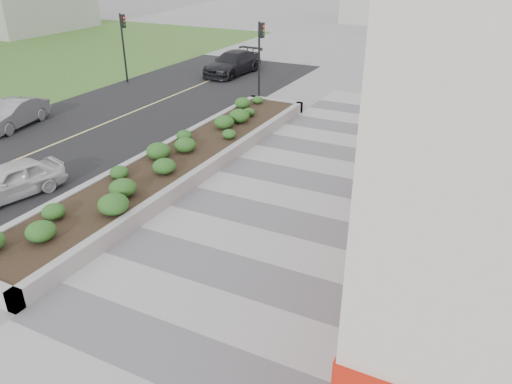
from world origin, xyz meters
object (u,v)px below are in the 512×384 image
skateboarder (362,176)px  car_white (10,181)px  planter (180,158)px  car_dark (233,63)px  traffic_signal_near (260,49)px  traffic_signal_far (123,38)px  car_silver (13,114)px

skateboarder → car_white: 12.03m
planter → car_dark: bearing=111.9°
traffic_signal_near → traffic_signal_far: bearing=-176.9°
traffic_signal_near → car_dark: (-4.31, 4.50, -2.01)m
traffic_signal_far → car_white: bearing=-64.0°
traffic_signal_near → car_silver: traffic_signal_near is taller
planter → traffic_signal_near: traffic_signal_near is taller
skateboarder → car_dark: 19.35m
traffic_signal_far → car_dark: size_ratio=0.81×
car_white → traffic_signal_far: bearing=130.2°
traffic_signal_far → car_silver: traffic_signal_far is taller
traffic_signal_near → car_white: bearing=-97.6°
traffic_signal_far → car_white: (7.17, -14.69, -2.14)m
car_white → planter: bearing=65.5°
planter → car_silver: car_silver is taller
car_white → car_dark: 19.82m
traffic_signal_near → skateboarder: (8.72, -9.80, -1.96)m
traffic_signal_near → car_dark: traffic_signal_near is taller
traffic_signal_near → car_white: (-2.03, -15.19, -2.14)m
traffic_signal_far → car_dark: (4.89, 5.00, -2.01)m
planter → car_silver: bearing=176.7°
traffic_signal_near → car_dark: bearing=133.8°
planter → skateboarder: (6.99, 0.70, 0.38)m
car_silver → car_dark: 14.97m
traffic_signal_far → skateboarder: (17.92, -9.30, -1.96)m
car_silver → car_white: bearing=-51.2°
planter → traffic_signal_near: 10.90m
planter → car_silver: 10.02m
traffic_signal_near → skateboarder: size_ratio=2.67×
planter → traffic_signal_near: bearing=99.3°
skateboarder → car_dark: size_ratio=0.31×
car_silver → traffic_signal_near: bearing=39.1°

